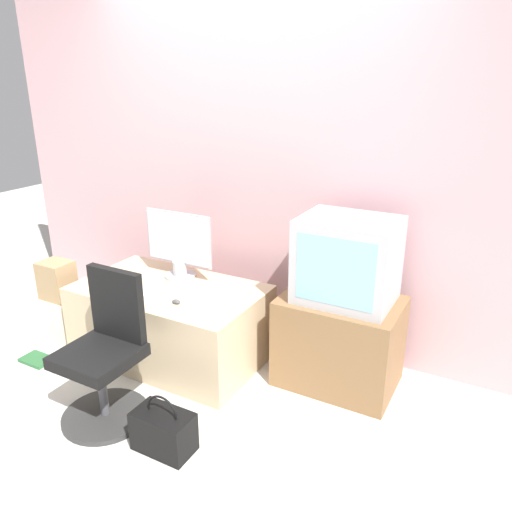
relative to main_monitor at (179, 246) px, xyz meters
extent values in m
plane|color=beige|center=(0.33, -0.87, -0.76)|extent=(12.00, 12.00, 0.00)
cube|color=#CC9EA3|center=(0.33, 0.46, 0.54)|extent=(4.40, 0.05, 2.60)
cube|color=#CCB289|center=(0.04, -0.18, -0.50)|extent=(1.26, 0.75, 0.52)
cube|color=olive|center=(1.17, 0.07, -0.47)|extent=(0.73, 0.51, 0.58)
cylinder|color=#B2B2B7|center=(0.00, 0.00, -0.22)|extent=(0.22, 0.22, 0.02)
cylinder|color=#B2B2B7|center=(0.00, 0.00, -0.16)|extent=(0.10, 0.10, 0.10)
cube|color=#B2B2B7|center=(0.00, 0.00, 0.05)|extent=(0.53, 0.01, 0.37)
cube|color=silver|center=(0.00, 0.00, 0.05)|extent=(0.50, 0.02, 0.34)
cube|color=silver|center=(0.03, -0.34, -0.23)|extent=(0.28, 0.12, 0.01)
ellipsoid|color=#4C4C51|center=(0.24, -0.37, -0.22)|extent=(0.06, 0.04, 0.03)
cube|color=#B7B7BC|center=(1.18, 0.08, 0.08)|extent=(0.56, 0.44, 0.51)
cube|color=#8CC6E5|center=(1.18, -0.13, 0.08)|extent=(0.46, 0.01, 0.40)
cylinder|color=#333333|center=(0.12, -0.92, -0.74)|extent=(0.49, 0.49, 0.03)
cylinder|color=#4C4C51|center=(0.12, -0.92, -0.56)|extent=(0.05, 0.05, 0.34)
cube|color=black|center=(0.12, -0.92, -0.35)|extent=(0.40, 0.40, 0.07)
cube|color=black|center=(0.12, -0.75, -0.10)|extent=(0.36, 0.05, 0.42)
cube|color=beige|center=(-0.81, -0.39, -0.59)|extent=(0.30, 0.25, 0.34)
cube|color=#A3845B|center=(-0.81, -0.39, -0.28)|extent=(0.23, 0.19, 0.28)
cube|color=black|center=(0.58, -0.96, -0.65)|extent=(0.32, 0.18, 0.22)
torus|color=black|center=(0.58, -0.96, -0.52)|extent=(0.19, 0.01, 0.19)
cube|color=#2D6638|center=(-0.74, -0.70, -0.75)|extent=(0.22, 0.15, 0.02)
camera|label=1|loc=(2.03, -2.61, 1.12)|focal=35.00mm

